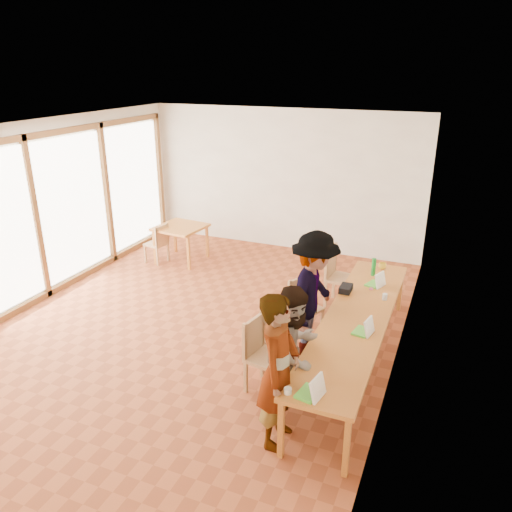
{
  "coord_description": "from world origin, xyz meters",
  "views": [
    {
      "loc": [
        3.5,
        -5.94,
        3.85
      ],
      "look_at": [
        0.79,
        0.59,
        1.1
      ],
      "focal_mm": 35.0,
      "sensor_mm": 36.0,
      "label": 1
    }
  ],
  "objects": [
    {
      "name": "condiment_cup",
      "position": [
        2.2,
        -1.97,
        0.78
      ],
      "size": [
        0.08,
        0.08,
        0.06
      ],
      "primitive_type": "cylinder",
      "color": "white",
      "rests_on": "communal_table"
    },
    {
      "name": "communal_table",
      "position": [
        2.5,
        -0.11,
        0.7
      ],
      "size": [
        0.8,
        4.0,
        0.75
      ],
      "color": "#C77B2C",
      "rests_on": "ground"
    },
    {
      "name": "laptop_far",
      "position": [
        2.57,
        0.98,
        0.81
      ],
      "size": [
        0.3,
        0.31,
        0.22
      ],
      "rotation": [
        0.0,
        0.0,
        -0.35
      ],
      "color": "#5DD43C",
      "rests_on": "communal_table"
    },
    {
      "name": "chair_spare",
      "position": [
        -1.98,
        2.11,
        0.5
      ],
      "size": [
        0.44,
        0.44,
        0.44
      ],
      "rotation": [
        0.0,
        0.0,
        2.98
      ],
      "color": "tan",
      "rests_on": "ground"
    },
    {
      "name": "window_wall",
      "position": [
        -2.96,
        0.0,
        1.5
      ],
      "size": [
        0.1,
        8.0,
        3.0
      ],
      "primitive_type": "cube",
      "color": "white",
      "rests_on": "ground"
    },
    {
      "name": "clear_glass",
      "position": [
        2.75,
        0.55,
        0.8
      ],
      "size": [
        0.07,
        0.07,
        0.09
      ],
      "primitive_type": "cylinder",
      "color": "silver",
      "rests_on": "communal_table"
    },
    {
      "name": "green_bottle",
      "position": [
        2.44,
        1.36,
        0.89
      ],
      "size": [
        0.07,
        0.07,
        0.28
      ],
      "primitive_type": "cylinder",
      "color": "#187C27",
      "rests_on": "communal_table"
    },
    {
      "name": "laptop_mid",
      "position": [
        2.68,
        -0.49,
        0.81
      ],
      "size": [
        0.26,
        0.28,
        0.21
      ],
      "rotation": [
        0.0,
        0.0,
        -0.18
      ],
      "color": "#5DD43C",
      "rests_on": "communal_table"
    },
    {
      "name": "wall_back",
      "position": [
        0.0,
        4.0,
        1.5
      ],
      "size": [
        6.0,
        0.1,
        3.0
      ],
      "primitive_type": "cube",
      "color": "white",
      "rests_on": "ground"
    },
    {
      "name": "chair_mid",
      "position": [
        1.46,
        -0.49,
        0.57
      ],
      "size": [
        0.51,
        0.51,
        0.49
      ],
      "rotation": [
        0.0,
        0.0,
        0.2
      ],
      "color": "tan",
      "rests_on": "ground"
    },
    {
      "name": "pink_phone",
      "position": [
        2.51,
        0.85,
        0.76
      ],
      "size": [
        0.05,
        0.1,
        0.01
      ],
      "primitive_type": "cube",
      "color": "#C9487E",
      "rests_on": "communal_table"
    },
    {
      "name": "person_far",
      "position": [
        1.88,
        0.01,
        0.9
      ],
      "size": [
        0.69,
        1.17,
        1.8
      ],
      "primitive_type": "imported",
      "rotation": [
        0.0,
        0.0,
        1.56
      ],
      "color": "gray",
      "rests_on": "ground"
    },
    {
      "name": "side_table",
      "position": [
        -1.63,
        2.38,
        0.67
      ],
      "size": [
        0.9,
        0.9,
        0.75
      ],
      "rotation": [
        0.0,
        0.0,
        -0.11
      ],
      "color": "#C77B2C",
      "rests_on": "ground"
    },
    {
      "name": "chair_near",
      "position": [
        1.51,
        -1.01,
        0.58
      ],
      "size": [
        0.52,
        0.52,
        0.51
      ],
      "rotation": [
        0.0,
        0.0,
        -0.19
      ],
      "color": "tan",
      "rests_on": "ground"
    },
    {
      "name": "ceiling",
      "position": [
        0.0,
        0.0,
        3.02
      ],
      "size": [
        6.0,
        8.0,
        0.04
      ],
      "primitive_type": "cube",
      "color": "white",
      "rests_on": "wall_back"
    },
    {
      "name": "person_mid",
      "position": [
        2.04,
        -1.29,
        0.8
      ],
      "size": [
        0.81,
        0.92,
        1.6
      ],
      "primitive_type": "imported",
      "rotation": [
        0.0,
        0.0,
        1.27
      ],
      "color": "gray",
      "rests_on": "ground"
    },
    {
      "name": "laptop_near",
      "position": [
        2.44,
        -1.92,
        0.81
      ],
      "size": [
        0.28,
        0.31,
        0.23
      ],
      "rotation": [
        0.0,
        0.0,
        -0.19
      ],
      "color": "#5DD43C",
      "rests_on": "communal_table"
    },
    {
      "name": "person_near",
      "position": [
        2.04,
        -1.81,
        0.87
      ],
      "size": [
        0.44,
        0.65,
        1.75
      ],
      "primitive_type": "imported",
      "rotation": [
        0.0,
        0.0,
        1.61
      ],
      "color": "gray",
      "rests_on": "ground"
    },
    {
      "name": "chair_far",
      "position": [
        1.55,
        0.53,
        0.53
      ],
      "size": [
        0.53,
        0.53,
        0.46
      ],
      "rotation": [
        0.0,
        0.0,
        -0.41
      ],
      "color": "tan",
      "rests_on": "ground"
    },
    {
      "name": "black_pouch",
      "position": [
        2.19,
        0.61,
        0.8
      ],
      "size": [
        0.16,
        0.26,
        0.09
      ],
      "primitive_type": "cube",
      "color": "black",
      "rests_on": "communal_table"
    },
    {
      "name": "ground",
      "position": [
        0.0,
        0.0,
        0.0
      ],
      "size": [
        8.0,
        8.0,
        0.0
      ],
      "primitive_type": "plane",
      "color": "#9D4B26",
      "rests_on": "ground"
    },
    {
      "name": "yellow_mug",
      "position": [
        2.53,
        1.68,
        0.8
      ],
      "size": [
        0.15,
        0.15,
        0.1
      ],
      "primitive_type": "imported",
      "rotation": [
        0.0,
        0.0,
        0.26
      ],
      "color": "yellow",
      "rests_on": "communal_table"
    },
    {
      "name": "chair_empty",
      "position": [
        1.79,
        1.66,
        0.62
      ],
      "size": [
        0.51,
        0.51,
        0.54
      ],
      "rotation": [
        0.0,
        0.0,
        -0.09
      ],
      "color": "tan",
      "rests_on": "ground"
    },
    {
      "name": "wall_right",
      "position": [
        3.0,
        0.0,
        1.5
      ],
      "size": [
        0.1,
        8.0,
        3.0
      ],
      "primitive_type": "cube",
      "color": "white",
      "rests_on": "ground"
    }
  ]
}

